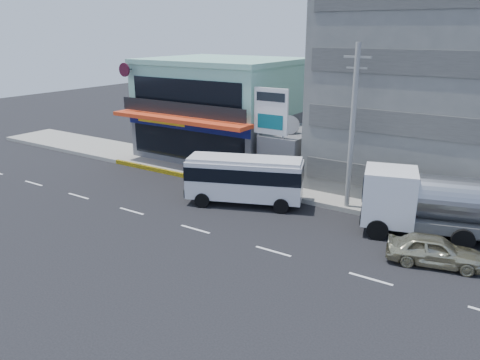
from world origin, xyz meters
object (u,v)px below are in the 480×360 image
Objects in this scene: satellite_dish at (289,132)px; shop_building at (222,111)px; sedan at (434,250)px; billboard at (271,117)px; utility_pole_near at (352,128)px; minibus at (245,177)px; motorcycle_rider at (211,175)px; tanker_truck at (444,204)px; concrete_building at (454,88)px.

shop_building is at bearing 159.79° from satellite_dish.
billboard is at bearing 49.43° from sedan.
billboard is 1.60× the size of sedan.
utility_pole_near is at bearing -15.48° from billboard.
minibus is 4.66m from motorcycle_rider.
tanker_truck is at bearing -21.61° from satellite_dish.
satellite_dish is at bearing 91.11° from minibus.
sedan is 0.46× the size of tanker_truck.
concrete_building reaches higher than billboard.
concrete_building is 7.08× the size of motorcycle_rider.
tanker_truck reaches higher than sedan.
shop_building is at bearing 119.24° from motorcycle_rider.
sedan is (12.50, -6.21, -4.19)m from billboard.
sedan is 1.91× the size of motorcycle_rider.
concrete_building is 8.79m from utility_pole_near.
utility_pole_near reaches higher than billboard.
sedan is 16.45m from motorcycle_rider.
sedan is at bearing -33.72° from satellite_dish.
sedan is 3.61m from tanker_truck.
concrete_building is 2.10× the size of minibus.
concrete_building is 17.39m from motorcycle_rider.
concrete_building is at bearing 62.24° from utility_pole_near.
concrete_building reaches higher than utility_pole_near.
utility_pole_near is at bearing -30.96° from satellite_dish.
satellite_dish is at bearing 74.48° from billboard.
tanker_truck reaches higher than motorcycle_rider.
billboard is at bearing 34.44° from motorcycle_rider.
utility_pole_near is at bearing 23.01° from minibus.
shop_building is at bearing 47.14° from sedan.
minibus reaches higher than motorcycle_rider.
shop_building is at bearing 158.96° from tanker_truck.
utility_pole_near is 1.07× the size of tanker_truck.
concrete_building reaches higher than minibus.
concrete_building reaches higher than satellite_dish.
tanker_truck is at bearing -13.03° from billboard.
minibus is 0.82× the size of tanker_truck.
shop_building reaches higher than minibus.
satellite_dish reaches higher than motorcycle_rider.
tanker_truck is (12.13, -2.81, -3.03)m from billboard.
billboard is 0.69× the size of utility_pole_near.
tanker_truck is 15.68m from motorcycle_rider.
sedan is at bearing -80.54° from concrete_building.
sedan is at bearing -28.71° from shop_building.
billboard is 0.90× the size of minibus.
utility_pole_near is 7.21m from minibus.
motorcycle_rider is at bearing -145.56° from billboard.
sedan is at bearing -13.39° from motorcycle_rider.
motorcycle_rider is (-4.00, -4.20, -2.83)m from satellite_dish.
billboard is 12.81m from tanker_truck.
motorcycle_rider is at bearing -133.60° from satellite_dish.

